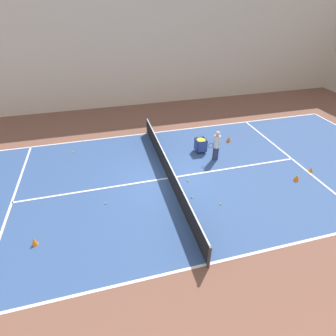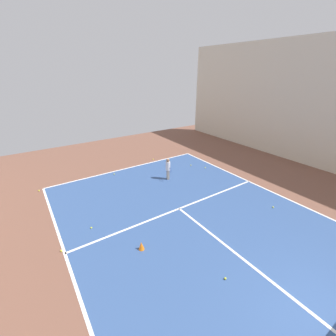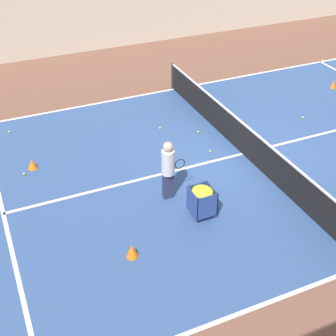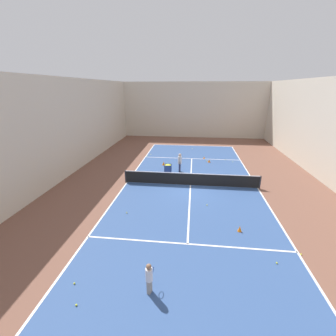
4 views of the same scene
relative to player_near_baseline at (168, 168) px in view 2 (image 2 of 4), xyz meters
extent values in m
cube|color=white|center=(1.27, -2.76, -0.72)|extent=(9.83, 0.10, 0.00)
cube|color=white|center=(1.27, 2.81, -0.72)|extent=(9.83, 0.10, 0.00)
cube|color=gray|center=(0.00, -0.01, -0.44)|extent=(0.18, 0.23, 0.57)
cylinder|color=silver|center=(0.00, -0.01, 0.10)|extent=(0.32, 0.32, 0.51)
sphere|color=#846047|center=(0.00, -0.01, 0.45)|extent=(0.19, 0.19, 0.19)
torus|color=#2D478C|center=(0.04, 0.30, -0.03)|extent=(0.11, 0.28, 0.28)
cone|color=orange|center=(3.88, 4.10, -0.57)|extent=(0.21, 0.21, 0.32)
sphere|color=yellow|center=(5.02, 1.97, -0.69)|extent=(0.07, 0.07, 0.07)
sphere|color=yellow|center=(-0.84, -3.12, -0.69)|extent=(0.07, 0.07, 0.07)
sphere|color=yellow|center=(-2.36, -0.81, -0.69)|extent=(0.07, 0.07, 0.07)
sphere|color=yellow|center=(-2.88, 0.02, -0.69)|extent=(0.07, 0.07, 0.07)
sphere|color=yellow|center=(6.26, 2.64, -0.69)|extent=(0.07, 0.07, 0.07)
sphere|color=yellow|center=(6.40, -2.57, -0.69)|extent=(0.07, 0.07, 0.07)
sphere|color=yellow|center=(2.38, -2.32, -0.69)|extent=(0.07, 0.07, 0.07)
sphere|color=yellow|center=(-2.36, 5.16, -0.69)|extent=(0.07, 0.07, 0.07)
sphere|color=yellow|center=(2.36, 6.62, -0.69)|extent=(0.07, 0.07, 0.07)
camera|label=1|loc=(10.99, 7.03, 6.62)|focal=28.00mm
camera|label=2|loc=(6.52, 9.70, 5.09)|focal=24.00mm
camera|label=3|loc=(-8.45, 16.28, 6.62)|focal=50.00mm
camera|label=4|loc=(1.35, -5.98, 6.22)|focal=24.00mm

